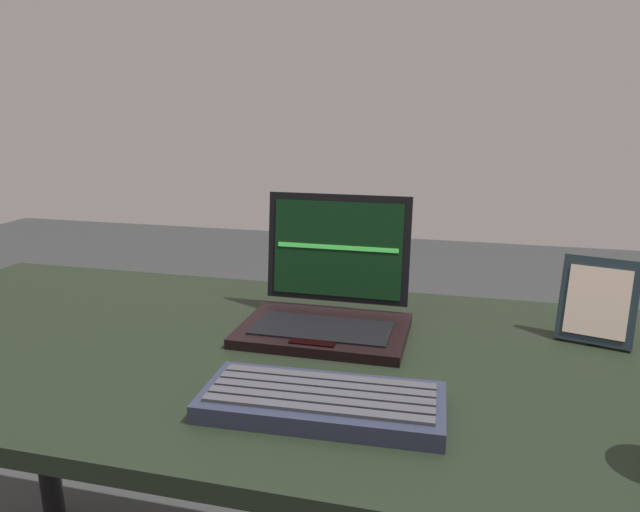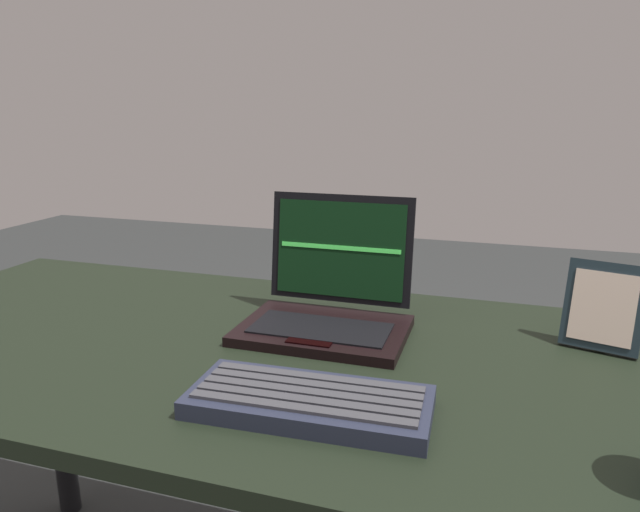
{
  "view_description": "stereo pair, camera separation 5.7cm",
  "coord_description": "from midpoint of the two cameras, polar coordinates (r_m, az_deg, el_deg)",
  "views": [
    {
      "loc": [
        0.29,
        -0.83,
        1.08
      ],
      "look_at": [
        0.06,
        0.09,
        0.84
      ],
      "focal_mm": 32.32,
      "sensor_mm": 36.0,
      "label": 1
    },
    {
      "loc": [
        0.35,
        -0.81,
        1.08
      ],
      "look_at": [
        0.06,
        0.09,
        0.84
      ],
      "focal_mm": 32.32,
      "sensor_mm": 36.0,
      "label": 2
    }
  ],
  "objects": [
    {
      "name": "laptop_front",
      "position": [
        1.01,
        -0.8,
        -4.74
      ],
      "size": [
        0.28,
        0.23,
        0.23
      ],
      "color": "black",
      "rests_on": "desk"
    },
    {
      "name": "external_keyboard",
      "position": [
        0.76,
        -2.0,
        -14.22
      ],
      "size": [
        0.32,
        0.15,
        0.03
      ],
      "color": "#212537",
      "rests_on": "desk"
    },
    {
      "name": "photo_frame",
      "position": [
        1.04,
        24.4,
        -4.15
      ],
      "size": [
        0.13,
        0.08,
        0.14
      ],
      "color": "black",
      "rests_on": "desk"
    },
    {
      "name": "desk",
      "position": [
        1.0,
        -6.48,
        -13.75
      ],
      "size": [
        1.58,
        0.7,
        0.7
      ],
      "color": "black",
      "rests_on": "ground"
    }
  ]
}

